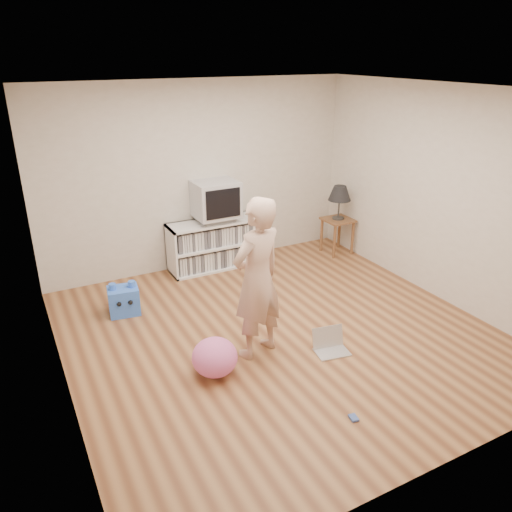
{
  "coord_description": "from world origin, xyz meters",
  "views": [
    {
      "loc": [
        -2.48,
        -4.16,
        2.95
      ],
      "look_at": [
        -0.08,
        0.4,
        0.8
      ],
      "focal_mm": 35.0,
      "sensor_mm": 36.0,
      "label": 1
    }
  ],
  "objects_px": {
    "table_lamp": "(340,194)",
    "media_unit": "(216,244)",
    "laptop": "(330,345)",
    "side_table": "(337,227)",
    "crt_tv": "(216,199)",
    "plush_blue": "(124,300)",
    "dvd_deck": "(216,218)",
    "person": "(257,279)",
    "plush_pink": "(215,357)"
  },
  "relations": [
    {
      "from": "media_unit",
      "to": "crt_tv",
      "type": "distance_m",
      "value": 0.67
    },
    {
      "from": "plush_pink",
      "to": "table_lamp",
      "type": "bearing_deg",
      "value": 34.6
    },
    {
      "from": "side_table",
      "to": "laptop",
      "type": "height_order",
      "value": "side_table"
    },
    {
      "from": "plush_blue",
      "to": "media_unit",
      "type": "bearing_deg",
      "value": 35.07
    },
    {
      "from": "crt_tv",
      "to": "table_lamp",
      "type": "bearing_deg",
      "value": -11.17
    },
    {
      "from": "laptop",
      "to": "plush_blue",
      "type": "height_order",
      "value": "plush_blue"
    },
    {
      "from": "side_table",
      "to": "plush_blue",
      "type": "relative_size",
      "value": 1.35
    },
    {
      "from": "dvd_deck",
      "to": "side_table",
      "type": "height_order",
      "value": "dvd_deck"
    },
    {
      "from": "media_unit",
      "to": "laptop",
      "type": "xyz_separation_m",
      "value": [
        0.16,
        -2.59,
        -0.28
      ]
    },
    {
      "from": "table_lamp",
      "to": "person",
      "type": "distance_m",
      "value": 3.04
    },
    {
      "from": "person",
      "to": "media_unit",
      "type": "bearing_deg",
      "value": -120.6
    },
    {
      "from": "person",
      "to": "laptop",
      "type": "bearing_deg",
      "value": 137.39
    },
    {
      "from": "media_unit",
      "to": "side_table",
      "type": "distance_m",
      "value": 1.9
    },
    {
      "from": "dvd_deck",
      "to": "plush_pink",
      "type": "bearing_deg",
      "value": -114.18
    },
    {
      "from": "person",
      "to": "plush_pink",
      "type": "relative_size",
      "value": 3.78
    },
    {
      "from": "laptop",
      "to": "plush_blue",
      "type": "relative_size",
      "value": 0.95
    },
    {
      "from": "table_lamp",
      "to": "plush_blue",
      "type": "bearing_deg",
      "value": -173.31
    },
    {
      "from": "plush_blue",
      "to": "plush_pink",
      "type": "distance_m",
      "value": 1.69
    },
    {
      "from": "person",
      "to": "plush_pink",
      "type": "distance_m",
      "value": 0.86
    },
    {
      "from": "crt_tv",
      "to": "person",
      "type": "distance_m",
      "value": 2.31
    },
    {
      "from": "media_unit",
      "to": "dvd_deck",
      "type": "distance_m",
      "value": 0.39
    },
    {
      "from": "dvd_deck",
      "to": "table_lamp",
      "type": "height_order",
      "value": "table_lamp"
    },
    {
      "from": "dvd_deck",
      "to": "plush_blue",
      "type": "distance_m",
      "value": 1.82
    },
    {
      "from": "dvd_deck",
      "to": "side_table",
      "type": "distance_m",
      "value": 1.92
    },
    {
      "from": "table_lamp",
      "to": "plush_pink",
      "type": "bearing_deg",
      "value": -145.4
    },
    {
      "from": "side_table",
      "to": "crt_tv",
      "type": "bearing_deg",
      "value": 168.83
    },
    {
      "from": "table_lamp",
      "to": "person",
      "type": "height_order",
      "value": "person"
    },
    {
      "from": "table_lamp",
      "to": "plush_pink",
      "type": "height_order",
      "value": "table_lamp"
    },
    {
      "from": "table_lamp",
      "to": "plush_blue",
      "type": "relative_size",
      "value": 1.26
    },
    {
      "from": "media_unit",
      "to": "dvd_deck",
      "type": "height_order",
      "value": "dvd_deck"
    },
    {
      "from": "crt_tv",
      "to": "media_unit",
      "type": "bearing_deg",
      "value": 90.0
    },
    {
      "from": "dvd_deck",
      "to": "crt_tv",
      "type": "bearing_deg",
      "value": -90.0
    },
    {
      "from": "table_lamp",
      "to": "person",
      "type": "bearing_deg",
      "value": -141.89
    },
    {
      "from": "dvd_deck",
      "to": "plush_pink",
      "type": "distance_m",
      "value": 2.68
    },
    {
      "from": "dvd_deck",
      "to": "laptop",
      "type": "bearing_deg",
      "value": -86.37
    },
    {
      "from": "plush_blue",
      "to": "plush_pink",
      "type": "height_order",
      "value": "plush_blue"
    },
    {
      "from": "side_table",
      "to": "plush_pink",
      "type": "bearing_deg",
      "value": -145.4
    },
    {
      "from": "media_unit",
      "to": "plush_blue",
      "type": "relative_size",
      "value": 3.43
    },
    {
      "from": "plush_blue",
      "to": "dvd_deck",
      "type": "bearing_deg",
      "value": 34.61
    },
    {
      "from": "plush_blue",
      "to": "person",
      "type": "bearing_deg",
      "value": -47.1
    },
    {
      "from": "media_unit",
      "to": "table_lamp",
      "type": "distance_m",
      "value": 1.99
    },
    {
      "from": "table_lamp",
      "to": "media_unit",
      "type": "bearing_deg",
      "value": 168.27
    },
    {
      "from": "side_table",
      "to": "person",
      "type": "xyz_separation_m",
      "value": [
        -2.39,
        -1.87,
        0.43
      ]
    },
    {
      "from": "person",
      "to": "laptop",
      "type": "relative_size",
      "value": 4.36
    },
    {
      "from": "person",
      "to": "crt_tv",
      "type": "bearing_deg",
      "value": -120.71
    },
    {
      "from": "laptop",
      "to": "plush_blue",
      "type": "distance_m",
      "value": 2.49
    },
    {
      "from": "side_table",
      "to": "plush_blue",
      "type": "xyz_separation_m",
      "value": [
        -3.41,
        -0.4,
        -0.24
      ]
    },
    {
      "from": "laptop",
      "to": "plush_pink",
      "type": "bearing_deg",
      "value": -178.46
    },
    {
      "from": "media_unit",
      "to": "crt_tv",
      "type": "bearing_deg",
      "value": -90.0
    },
    {
      "from": "plush_blue",
      "to": "plush_pink",
      "type": "relative_size",
      "value": 0.92
    }
  ]
}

